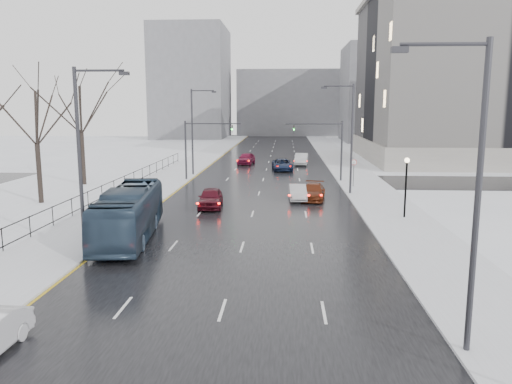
% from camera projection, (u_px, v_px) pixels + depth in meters
% --- Properties ---
extents(road, '(16.00, 150.00, 0.04)m').
position_uv_depth(road, '(267.00, 168.00, 65.98)').
color(road, black).
rests_on(road, ground).
extents(cross_road, '(130.00, 10.00, 0.04)m').
position_uv_depth(cross_road, '(263.00, 181.00, 54.17)').
color(cross_road, black).
rests_on(cross_road, ground).
extents(sidewalk_left, '(5.00, 150.00, 0.16)m').
position_uv_depth(sidewalk_left, '(189.00, 167.00, 66.59)').
color(sidewalk_left, silver).
rests_on(sidewalk_left, ground).
extents(sidewalk_right, '(5.00, 150.00, 0.16)m').
position_uv_depth(sidewalk_right, '(347.00, 168.00, 65.36)').
color(sidewalk_right, silver).
rests_on(sidewalk_right, ground).
extents(park_strip, '(14.00, 150.00, 0.12)m').
position_uv_depth(park_strip, '(119.00, 166.00, 67.15)').
color(park_strip, white).
rests_on(park_strip, ground).
extents(tree_park_d, '(8.75, 8.75, 12.50)m').
position_uv_depth(tree_park_d, '(42.00, 204.00, 41.45)').
color(tree_park_d, black).
rests_on(tree_park_d, ground).
extents(tree_park_e, '(9.45, 9.45, 13.50)m').
position_uv_depth(tree_park_e, '(85.00, 185.00, 51.31)').
color(tree_park_e, black).
rests_on(tree_park_e, ground).
extents(iron_fence, '(0.06, 70.00, 1.30)m').
position_uv_depth(iron_fence, '(77.00, 203.00, 37.07)').
color(iron_fence, black).
rests_on(iron_fence, sidewalk_left).
extents(streetlight_r_near, '(2.95, 0.25, 10.00)m').
position_uv_depth(streetlight_r_near, '(471.00, 184.00, 15.36)').
color(streetlight_r_near, '#2D2D33').
rests_on(streetlight_r_near, ground).
extents(streetlight_r_mid, '(2.95, 0.25, 10.00)m').
position_uv_depth(streetlight_r_mid, '(349.00, 133.00, 44.88)').
color(streetlight_r_mid, '#2D2D33').
rests_on(streetlight_r_mid, ground).
extents(streetlight_l_near, '(2.95, 0.25, 10.00)m').
position_uv_depth(streetlight_l_near, '(83.00, 152.00, 26.16)').
color(streetlight_l_near, '#2D2D33').
rests_on(streetlight_l_near, ground).
extents(streetlight_l_far, '(2.95, 0.25, 10.00)m').
position_uv_depth(streetlight_l_far, '(194.00, 127.00, 57.64)').
color(streetlight_l_far, '#2D2D33').
rests_on(streetlight_l_far, ground).
extents(lamppost_r_mid, '(0.36, 0.36, 4.28)m').
position_uv_depth(lamppost_r_mid, '(406.00, 179.00, 35.33)').
color(lamppost_r_mid, black).
rests_on(lamppost_r_mid, sidewalk_right).
extents(mast_signal_right, '(6.10, 0.33, 6.50)m').
position_uv_depth(mast_signal_right, '(332.00, 144.00, 53.05)').
color(mast_signal_right, '#2D2D33').
rests_on(mast_signal_right, ground).
extents(mast_signal_left, '(6.10, 0.33, 6.50)m').
position_uv_depth(mast_signal_left, '(195.00, 143.00, 53.91)').
color(mast_signal_left, '#2D2D33').
rests_on(mast_signal_left, ground).
extents(no_uturn_sign, '(0.60, 0.06, 2.70)m').
position_uv_depth(no_uturn_sign, '(354.00, 165.00, 49.31)').
color(no_uturn_sign, '#2D2D33').
rests_on(no_uturn_sign, sidewalk_right).
extents(civic_building, '(41.00, 31.00, 24.80)m').
position_uv_depth(civic_building, '(506.00, 85.00, 73.85)').
color(civic_building, gray).
rests_on(civic_building, ground).
extents(bldg_far_right, '(24.00, 20.00, 22.00)m').
position_uv_depth(bldg_far_right, '(396.00, 94.00, 116.61)').
color(bldg_far_right, slate).
rests_on(bldg_far_right, ground).
extents(bldg_far_left, '(18.00, 22.00, 28.00)m').
position_uv_depth(bldg_far_left, '(192.00, 83.00, 128.87)').
color(bldg_far_left, slate).
rests_on(bldg_far_left, ground).
extents(bldg_far_center, '(30.00, 18.00, 18.00)m').
position_uv_depth(bldg_far_center, '(292.00, 103.00, 142.95)').
color(bldg_far_center, slate).
rests_on(bldg_far_center, ground).
extents(bus, '(3.98, 11.47, 3.13)m').
position_uv_depth(bus, '(129.00, 213.00, 30.27)').
color(bus, '#283A4E').
rests_on(bus, road).
extents(sedan_center_near, '(2.17, 4.71, 1.56)m').
position_uv_depth(sedan_center_near, '(211.00, 198.00, 39.72)').
color(sedan_center_near, '#440B17').
rests_on(sedan_center_near, road).
extents(sedan_right_near, '(1.61, 4.15, 1.35)m').
position_uv_depth(sedan_right_near, '(298.00, 192.00, 42.88)').
color(sedan_right_near, '#ABA9AD').
rests_on(sedan_right_near, road).
extents(sedan_right_cross, '(2.90, 5.41, 1.44)m').
position_uv_depth(sedan_right_cross, '(282.00, 165.00, 62.99)').
color(sedan_right_cross, '#152241').
rests_on(sedan_right_cross, road).
extents(sedan_right_far, '(2.51, 4.98, 1.39)m').
position_uv_depth(sedan_right_far, '(313.00, 192.00, 43.11)').
color(sedan_right_far, '#5D230F').
rests_on(sedan_right_far, road).
extents(sedan_center_far, '(2.53, 5.05, 1.65)m').
position_uv_depth(sedan_center_far, '(246.00, 158.00, 69.63)').
color(sedan_center_far, maroon).
rests_on(sedan_center_far, road).
extents(sedan_right_distant, '(2.08, 4.95, 1.59)m').
position_uv_depth(sedan_right_distant, '(301.00, 159.00, 68.97)').
color(sedan_right_distant, '#B7B9BD').
rests_on(sedan_right_distant, road).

